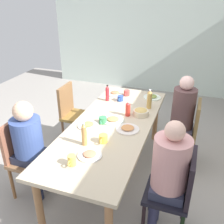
% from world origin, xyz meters
% --- Properties ---
extents(ground_plane, '(7.49, 7.49, 0.00)m').
position_xyz_m(ground_plane, '(0.00, 0.00, 0.00)').
color(ground_plane, '#9A948D').
extents(wall_left, '(0.12, 4.96, 2.60)m').
position_xyz_m(wall_left, '(-3.18, 0.00, 1.30)').
color(wall_left, silver).
rests_on(wall_left, ground_plane).
extents(dining_table, '(2.26, 0.87, 0.75)m').
position_xyz_m(dining_table, '(0.00, 0.00, 0.67)').
color(dining_table, '#C3B194').
rests_on(dining_table, ground_plane).
extents(chair_0, '(0.40, 0.40, 0.90)m').
position_xyz_m(chair_0, '(0.57, 0.82, 0.51)').
color(chair_0, black).
rests_on(chair_0, ground_plane).
extents(person_0, '(0.32, 0.32, 1.20)m').
position_xyz_m(person_0, '(0.57, 0.73, 0.72)').
color(person_0, '#313255').
rests_on(person_0, ground_plane).
extents(chair_1, '(0.40, 0.40, 0.90)m').
position_xyz_m(chair_1, '(-0.57, 0.82, 0.51)').
color(chair_1, olive).
rests_on(chair_1, ground_plane).
extents(person_1, '(0.30, 0.30, 1.22)m').
position_xyz_m(person_1, '(-0.57, 0.73, 0.72)').
color(person_1, '#473E38').
rests_on(person_1, ground_plane).
extents(chair_2, '(0.40, 0.40, 0.90)m').
position_xyz_m(chair_2, '(-0.57, -0.82, 0.51)').
color(chair_2, olive).
rests_on(chair_2, ground_plane).
extents(chair_3, '(0.40, 0.40, 0.90)m').
position_xyz_m(chair_3, '(0.57, -0.82, 0.51)').
color(chair_3, '#8A6242').
rests_on(chair_3, ground_plane).
extents(person_3, '(0.31, 0.31, 1.15)m').
position_xyz_m(person_3, '(0.57, -0.73, 0.70)').
color(person_3, navy).
rests_on(person_3, ground_plane).
extents(plate_0, '(0.26, 0.26, 0.04)m').
position_xyz_m(plate_0, '(-0.07, -0.01, 0.76)').
color(plate_0, silver).
rests_on(plate_0, dining_table).
extents(plate_1, '(0.23, 0.23, 0.04)m').
position_xyz_m(plate_1, '(0.65, 0.01, 0.76)').
color(plate_1, silver).
rests_on(plate_1, dining_table).
extents(plate_2, '(0.25, 0.25, 0.04)m').
position_xyz_m(plate_2, '(-0.90, 0.28, 0.76)').
color(plate_2, white).
rests_on(plate_2, dining_table).
extents(plate_3, '(0.26, 0.26, 0.04)m').
position_xyz_m(plate_3, '(0.07, 0.21, 0.76)').
color(plate_3, silver).
rests_on(plate_3, dining_table).
extents(plate_4, '(0.24, 0.24, 0.04)m').
position_xyz_m(plate_4, '(0.14, -0.23, 0.76)').
color(plate_4, white).
rests_on(plate_4, dining_table).
extents(plate_5, '(0.23, 0.23, 0.04)m').
position_xyz_m(plate_5, '(-0.86, -0.26, 0.76)').
color(plate_5, white).
rests_on(plate_5, dining_table).
extents(bowl_0, '(0.19, 0.19, 0.09)m').
position_xyz_m(bowl_0, '(-0.32, 0.26, 0.79)').
color(bowl_0, beige).
rests_on(bowl_0, dining_table).
extents(cup_0, '(0.11, 0.07, 0.10)m').
position_xyz_m(cup_0, '(0.82, -0.08, 0.80)').
color(cup_0, '#E6C356').
rests_on(cup_0, dining_table).
extents(cup_1, '(0.12, 0.08, 0.07)m').
position_xyz_m(cup_1, '(-0.65, -0.11, 0.78)').
color(cup_1, '#3250A5').
rests_on(cup_1, dining_table).
extents(cup_2, '(0.12, 0.09, 0.07)m').
position_xyz_m(cup_2, '(0.02, -0.11, 0.78)').
color(cup_2, '#3D9359').
rests_on(cup_2, dining_table).
extents(cup_3, '(0.12, 0.09, 0.08)m').
position_xyz_m(cup_3, '(-0.87, -0.08, 0.79)').
color(cup_3, '#CA4C46').
rests_on(cup_3, dining_table).
extents(cup_4, '(0.12, 0.09, 0.08)m').
position_xyz_m(cup_4, '(0.39, 0.04, 0.79)').
color(cup_4, '#EEC448').
rests_on(cup_4, dining_table).
extents(bottle_0, '(0.06, 0.06, 0.19)m').
position_xyz_m(bottle_0, '(-0.26, 0.11, 0.84)').
color(bottle_0, red).
rests_on(bottle_0, dining_table).
extents(bottle_1, '(0.05, 0.05, 0.24)m').
position_xyz_m(bottle_1, '(0.49, -0.11, 0.86)').
color(bottle_1, tan).
rests_on(bottle_1, dining_table).
extents(bottle_2, '(0.05, 0.05, 0.22)m').
position_xyz_m(bottle_2, '(-0.60, -0.28, 0.85)').
color(bottle_2, red).
rests_on(bottle_2, dining_table).
extents(bottle_3, '(0.06, 0.06, 0.26)m').
position_xyz_m(bottle_3, '(-0.55, 0.31, 0.87)').
color(bottle_3, tan).
rests_on(bottle_3, dining_table).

